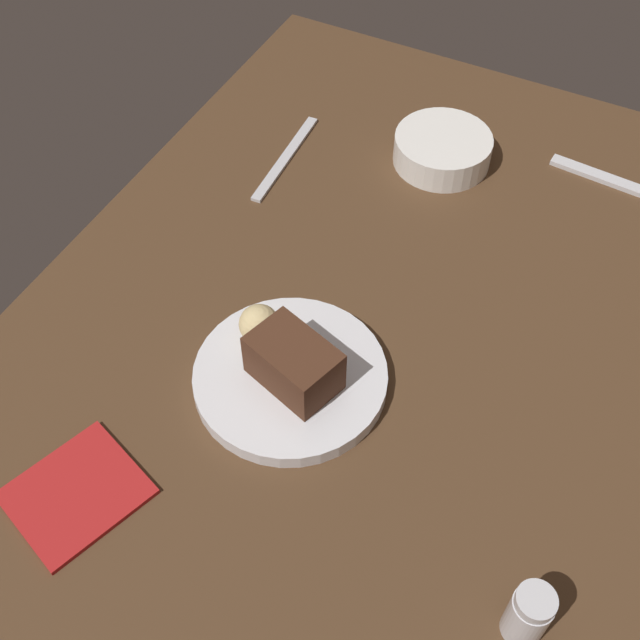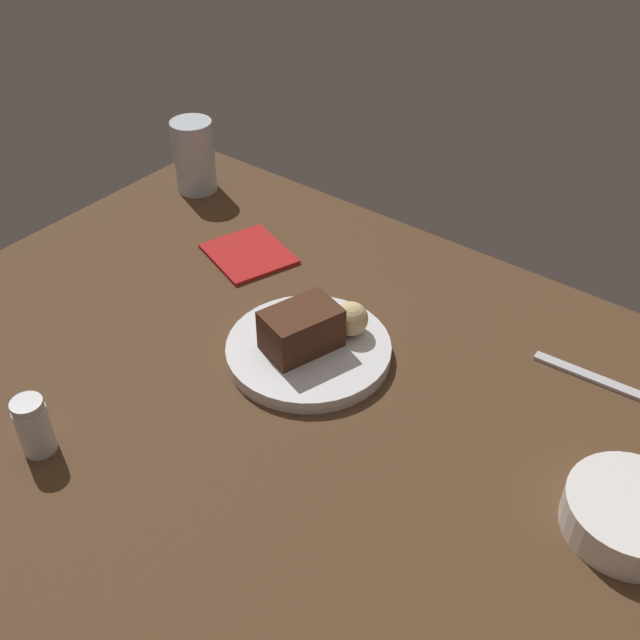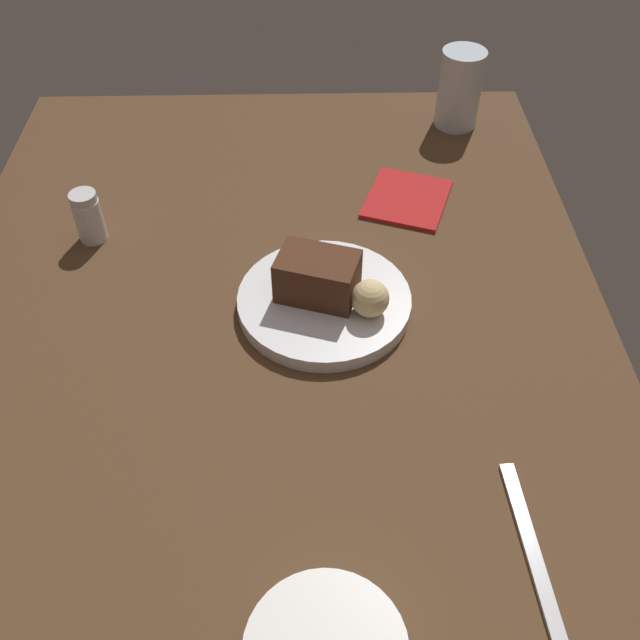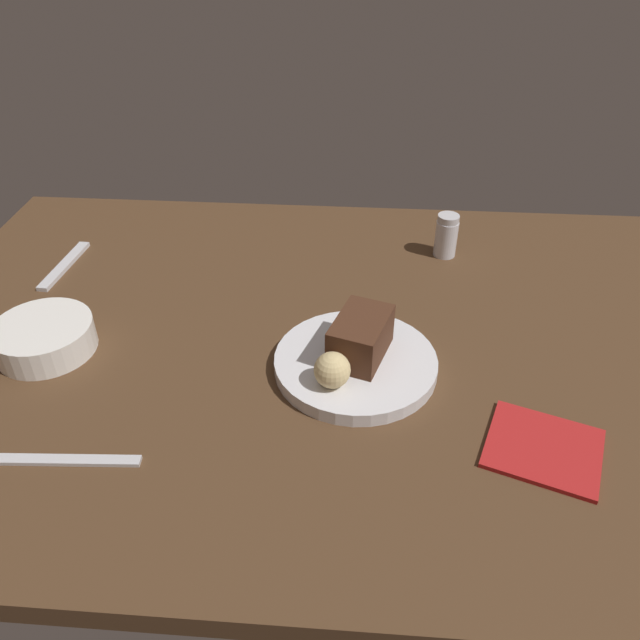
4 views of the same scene
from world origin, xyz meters
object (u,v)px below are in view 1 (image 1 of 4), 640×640
(bread_roll, at_px, (259,324))
(salt_shaker, at_px, (528,614))
(chocolate_cake_slice, at_px, (294,363))
(side_bowl, at_px, (442,149))
(dessert_plate, at_px, (290,377))
(dessert_spoon, at_px, (604,178))
(butter_knife, at_px, (286,158))
(folded_napkin, at_px, (76,493))

(bread_roll, xyz_separation_m, salt_shaker, (0.17, 0.37, -0.01))
(chocolate_cake_slice, bearing_deg, salt_shaker, 65.73)
(side_bowl, bearing_deg, dessert_plate, -1.40)
(bread_roll, xyz_separation_m, dessert_spoon, (-0.46, 0.28, -0.04))
(bread_roll, relative_size, butter_knife, 0.24)
(bread_roll, bearing_deg, butter_knife, -156.40)
(salt_shaker, relative_size, butter_knife, 0.39)
(salt_shaker, height_order, butter_knife, salt_shaker)
(dessert_plate, height_order, butter_knife, dessert_plate)
(dessert_plate, height_order, dessert_spoon, dessert_plate)
(dessert_plate, distance_m, folded_napkin, 0.25)
(chocolate_cake_slice, height_order, dessert_spoon, chocolate_cake_slice)
(butter_knife, bearing_deg, dessert_plate, -153.96)
(salt_shaker, height_order, side_bowl, salt_shaker)
(chocolate_cake_slice, bearing_deg, folded_napkin, -32.32)
(side_bowl, xyz_separation_m, butter_knife, (0.10, -0.20, -0.02))
(butter_knife, xyz_separation_m, folded_napkin, (0.55, 0.06, 0.00))
(bread_roll, bearing_deg, chocolate_cake_slice, 61.59)
(bread_roll, xyz_separation_m, folded_napkin, (0.25, -0.07, -0.04))
(chocolate_cake_slice, relative_size, dessert_spoon, 0.64)
(salt_shaker, xyz_separation_m, butter_knife, (-0.47, -0.50, -0.03))
(bread_roll, height_order, butter_knife, bread_roll)
(side_bowl, bearing_deg, folded_napkin, -12.05)
(dessert_spoon, relative_size, butter_knife, 0.79)
(dessert_plate, bearing_deg, salt_shaker, 65.50)
(salt_shaker, distance_m, dessert_spoon, 0.64)
(side_bowl, xyz_separation_m, folded_napkin, (0.64, -0.14, -0.02))
(side_bowl, xyz_separation_m, dessert_spoon, (-0.06, 0.21, -0.02))
(folded_napkin, bearing_deg, salt_shaker, 99.78)
(bread_roll, distance_m, butter_knife, 0.33)
(chocolate_cake_slice, distance_m, folded_napkin, 0.26)
(salt_shaker, relative_size, dessert_spoon, 0.50)
(chocolate_cake_slice, relative_size, butter_knife, 0.50)
(dessert_plate, distance_m, chocolate_cake_slice, 0.04)
(side_bowl, bearing_deg, dessert_spoon, 106.79)
(butter_knife, distance_m, folded_napkin, 0.55)
(dessert_plate, relative_size, folded_napkin, 1.71)
(folded_napkin, bearing_deg, bread_roll, 163.38)
(dessert_plate, xyz_separation_m, butter_knife, (-0.33, -0.19, -0.01))
(chocolate_cake_slice, bearing_deg, dessert_spoon, 156.44)
(dessert_plate, xyz_separation_m, chocolate_cake_slice, (0.01, 0.01, 0.04))
(side_bowl, bearing_deg, salt_shaker, 28.06)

